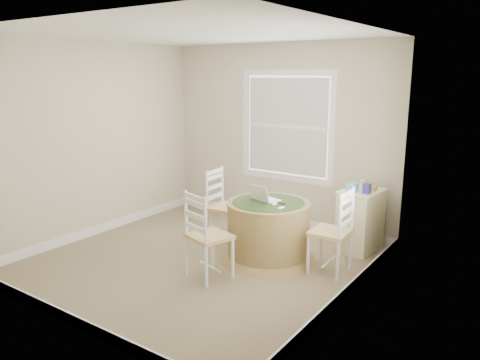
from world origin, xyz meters
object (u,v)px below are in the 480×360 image
Objects in this scene: chair_right at (330,232)px; corner_chest at (360,220)px; round_table at (268,228)px; chair_near at (209,236)px; laptop at (264,198)px; chair_left at (226,207)px.

chair_right is 1.22× the size of corner_chest.
round_table is 0.85m from chair_near.
round_table is at bearing -90.19° from chair_near.
laptop is at bearing -129.17° from corner_chest.
chair_left is at bearing -96.56° from chair_right.
corner_chest is (1.04, 1.71, -0.09)m from chair_near.
chair_near reaches higher than laptop.
round_table is 1.50× the size of corner_chest.
chair_right is at bearing -122.85° from chair_near.
round_table is at bearing -87.69° from chair_right.
chair_right is 2.61× the size of laptop.
chair_left is at bearing 2.26° from laptop.
chair_right reaches higher than corner_chest.
chair_near is 2.61× the size of laptop.
round_table is 1.23× the size of chair_left.
chair_left is 1.53m from chair_right.
laptop reaches higher than round_table.
round_table is 0.36m from laptop.
laptop is at bearing -90.53° from chair_right.
corner_chest is at bearing 54.50° from round_table.
chair_left is at bearing -46.14° from chair_near.
chair_near is at bearing -100.71° from round_table.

